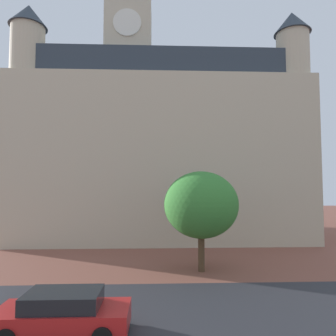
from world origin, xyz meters
TOP-DOWN VIEW (x-y plane):
  - ground_plane at (0.00, 10.00)m, footprint 120.00×120.00m
  - street_asphalt_strip at (0.00, 7.00)m, footprint 120.00×7.08m
  - landmark_building at (-0.65, 26.32)m, footprint 26.60×14.93m
  - car_red at (-3.97, 5.44)m, footprint 4.38×1.96m
  - tree_curb_far at (1.75, 12.64)m, footprint 4.36×4.36m

SIDE VIEW (x-z plane):
  - ground_plane at x=0.00m, z-range 0.00..0.00m
  - street_asphalt_strip at x=0.00m, z-range 0.00..0.00m
  - car_red at x=-3.97m, z-range -0.03..1.39m
  - tree_curb_far at x=1.75m, z-range 0.94..6.76m
  - landmark_building at x=-0.65m, z-range -5.56..23.33m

